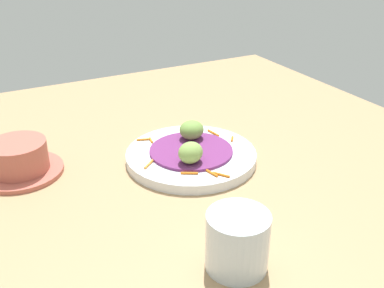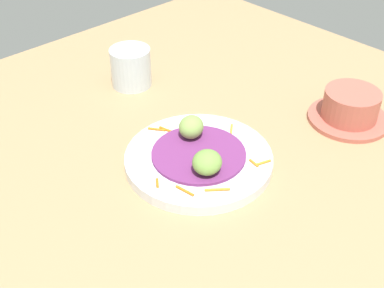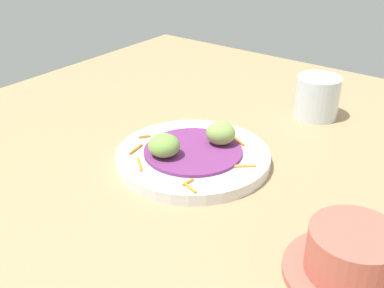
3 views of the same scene
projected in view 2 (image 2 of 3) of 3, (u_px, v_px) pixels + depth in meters
table_surface at (209, 158)px, 83.06cm from camera, size 110.00×110.00×2.00cm
main_plate at (199, 159)px, 79.76cm from camera, size 23.64×23.64×1.76cm
cabbage_bed at (199, 154)px, 79.08cm from camera, size 15.08×15.08×0.50cm
carrot_garnish at (202, 154)px, 79.21cm from camera, size 19.96×20.39×0.40cm
guac_scoop_left at (191, 127)px, 81.47cm from camera, size 6.01×5.81×3.59cm
guac_scoop_center at (207, 162)px, 74.26cm from camera, size 6.29×6.13×3.45cm
terracotta_bowl at (350, 108)px, 88.63cm from camera, size 14.36×14.36×5.94cm
water_glass at (131, 67)px, 98.24cm from camera, size 7.97×7.97×7.68cm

